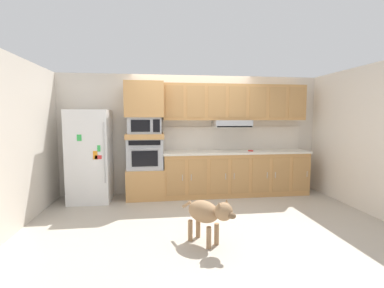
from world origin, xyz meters
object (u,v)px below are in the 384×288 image
refrigerator (90,156)px  dog (208,213)px  screwdriver (251,151)px  built_in_oven (145,153)px  microwave (145,125)px

refrigerator → dog: 2.90m
screwdriver → dog: screwdriver is taller
built_in_oven → dog: 2.42m
refrigerator → screwdriver: size_ratio=10.64×
dog → built_in_oven: bearing=162.4°
microwave → screwdriver: size_ratio=3.89×
refrigerator → dog: refrigerator is taller
built_in_oven → screwdriver: 2.16m
built_in_oven → refrigerator: bearing=-176.3°
refrigerator → microwave: bearing=3.7°
built_in_oven → dog: built_in_oven is taller
screwdriver → built_in_oven: bearing=177.8°
microwave → dog: bearing=-69.0°
built_in_oven → screwdriver: bearing=-2.2°
built_in_oven → dog: size_ratio=0.97×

